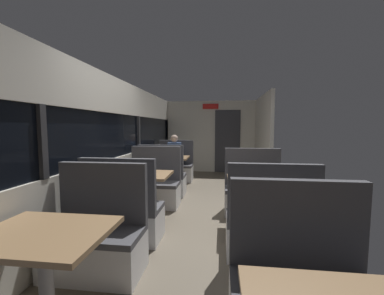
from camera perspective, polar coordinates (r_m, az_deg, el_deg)
The scene contains 16 objects.
ground_plane at distance 3.89m, azimuth 1.39°, elevation -17.47°, with size 3.30×9.20×0.02m, color #665B4C.
carriage_window_panel_left at distance 4.02m, azimuth -19.63°, elevation -0.55°, with size 0.09×8.48×2.30m.
carriage_end_bulkhead at distance 7.78m, azimuth 4.86°, elevation 2.51°, with size 2.90×0.11×2.30m.
carriage_aisle_panel_right at distance 6.68m, azimuth 16.49°, elevation 2.01°, with size 0.08×2.40×2.30m, color beige.
dining_table_near_window at distance 2.11m, azimuth -31.86°, elevation -19.17°, with size 0.90×0.70×0.74m.
bench_near_window_facing_entry at distance 2.77m, azimuth -21.85°, elevation -19.93°, with size 0.95×0.50×1.10m.
dining_table_mid_window at distance 3.87m, azimuth -12.01°, elevation -7.59°, with size 0.90×0.70×0.74m.
bench_mid_window_facing_end at distance 3.33m, azimuth -15.96°, elevation -15.35°, with size 0.95×0.50×1.10m.
bench_mid_window_facing_entry at distance 4.59m, azimuth -9.06°, elevation -9.53°, with size 0.95×0.50×1.10m.
dining_table_far_window at distance 5.85m, azimuth -5.35°, elevation -3.23°, with size 0.90×0.70×0.74m.
bench_far_window_facing_end at distance 5.24m, azimuth -6.97°, elevation -7.68°, with size 0.95×0.50×1.10m.
bench_far_window_facing_entry at distance 6.58m, azimuth -4.03°, elevation -5.04°, with size 0.95×0.50×1.10m.
dining_table_rear_aisle at distance 3.52m, azimuth 15.92°, elevation -8.96°, with size 0.90×0.70×0.74m.
bench_rear_aisle_facing_end at distance 2.96m, azimuth 17.97°, elevation -18.09°, with size 0.95×0.50×1.10m.
bench_rear_aisle_facing_entry at distance 4.27m, azimuth 14.35°, elevation -10.77°, with size 0.95×0.50×1.10m.
seated_passenger at distance 6.47m, azimuth -4.16°, elevation -3.33°, with size 0.47×0.55×1.26m.
Camera 1 is at (0.35, -3.58, 1.48)m, focal length 22.31 mm.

